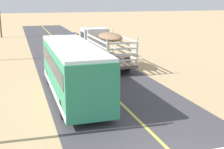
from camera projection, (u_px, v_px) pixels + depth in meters
livestock_truck at (100, 42)px, 28.78m from camera, size 2.53×9.70×3.02m
bus at (73, 69)px, 18.13m from camera, size 2.54×10.00×3.21m
car_far at (71, 40)px, 38.98m from camera, size 1.80×4.40×1.46m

